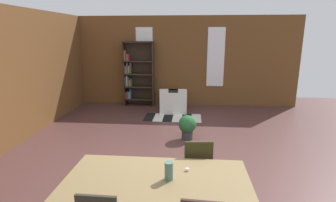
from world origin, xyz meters
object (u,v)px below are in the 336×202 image
(dining_chair_far_right, at_px, (197,168))
(bookshelf_tall, at_px, (137,74))
(armchair_white, at_px, (173,103))
(potted_plant_by_shelf, at_px, (187,126))
(vase_on_table, at_px, (169,171))
(dining_table, at_px, (157,185))

(dining_chair_far_right, relative_size, bookshelf_tall, 0.45)
(dining_chair_far_right, bearing_deg, bookshelf_tall, 109.99)
(dining_chair_far_right, distance_m, armchair_white, 4.54)
(potted_plant_by_shelf, bearing_deg, armchair_white, 102.18)
(vase_on_table, relative_size, dining_chair_far_right, 0.22)
(dining_table, distance_m, armchair_white, 5.26)
(armchair_white, bearing_deg, potted_plant_by_shelf, -77.82)
(dining_chair_far_right, height_order, bookshelf_tall, bookshelf_tall)
(bookshelf_tall, bearing_deg, armchair_white, -29.49)
(vase_on_table, xyz_separation_m, potted_plant_by_shelf, (0.17, 3.05, -0.55))
(dining_table, bearing_deg, dining_chair_far_right, 58.02)
(bookshelf_tall, height_order, potted_plant_by_shelf, bookshelf_tall)
(dining_table, distance_m, dining_chair_far_right, 0.91)
(potted_plant_by_shelf, bearing_deg, dining_table, -95.66)
(armchair_white, bearing_deg, vase_on_table, -86.67)
(dining_chair_far_right, relative_size, armchair_white, 1.10)
(vase_on_table, height_order, armchair_white, vase_on_table)
(dining_table, xyz_separation_m, vase_on_table, (0.13, -0.00, 0.18))
(dining_table, distance_m, bookshelf_tall, 6.13)
(armchair_white, distance_m, potted_plant_by_shelf, 2.25)
(dining_table, xyz_separation_m, bookshelf_tall, (-1.42, 5.95, 0.36))
(dining_chair_far_right, relative_size, potted_plant_by_shelf, 1.69)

